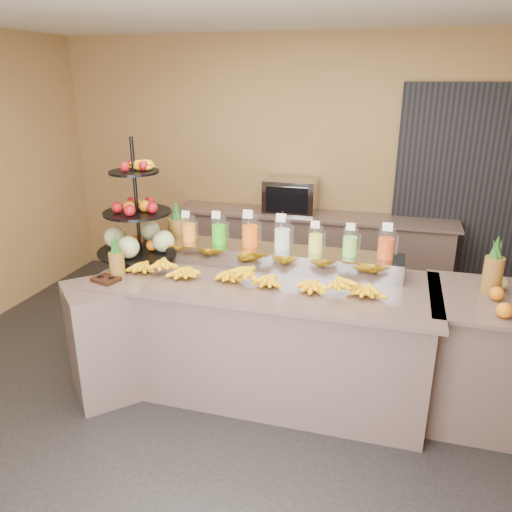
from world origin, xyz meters
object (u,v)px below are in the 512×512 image
at_px(fruit_stand, 144,229).
at_px(banana_heap, 247,273).
at_px(condiment_caddy, 106,279).
at_px(oven_warmer, 291,196).
at_px(pitcher_tray, 282,258).

bearing_deg(fruit_stand, banana_heap, -35.41).
height_order(condiment_caddy, oven_warmer, oven_warmer).
relative_size(banana_heap, condiment_caddy, 10.34).
bearing_deg(banana_heap, oven_warmer, 93.21).
bearing_deg(banana_heap, condiment_caddy, -164.29).
height_order(fruit_stand, oven_warmer, fruit_stand).
distance_m(fruit_stand, oven_warmer, 1.95).
distance_m(banana_heap, fruit_stand, 1.01).
height_order(pitcher_tray, condiment_caddy, pitcher_tray).
relative_size(pitcher_tray, banana_heap, 0.96).
relative_size(fruit_stand, condiment_caddy, 5.30).
bearing_deg(oven_warmer, banana_heap, -87.65).
bearing_deg(condiment_caddy, fruit_stand, 85.71).
xyz_separation_m(fruit_stand, oven_warmer, (0.84, 1.76, -0.06)).
distance_m(pitcher_tray, banana_heap, 0.40).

